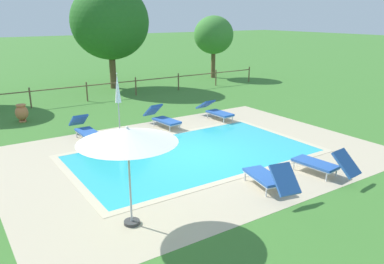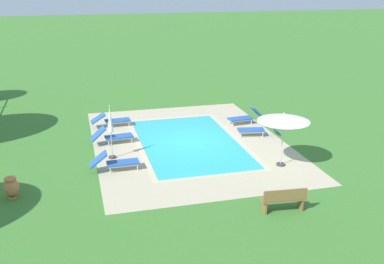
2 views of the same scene
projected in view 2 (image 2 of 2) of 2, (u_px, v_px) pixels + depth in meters
ground_plane at (189, 142)px, 21.93m from camera, size 160.00×160.00×0.00m
pool_deck_paving at (189, 142)px, 21.93m from camera, size 12.30×8.86×0.01m
swimming_pool_water at (189, 142)px, 21.93m from camera, size 7.89×4.45×0.01m
pool_coping_rim at (189, 142)px, 21.93m from camera, size 8.37×4.93×0.01m
sun_lounger_north_near_steps at (116, 162)px, 18.64m from camera, size 0.64×2.01×0.84m
sun_lounger_north_mid at (245, 117)px, 24.59m from camera, size 0.81×1.99×0.92m
sun_lounger_north_far at (112, 120)px, 24.11m from camera, size 0.73×2.08×0.77m
sun_lounger_north_end at (257, 128)px, 22.71m from camera, size 0.97×2.00×0.94m
sun_lounger_south_near_corner at (113, 136)px, 21.65m from camera, size 0.83×2.03×0.88m
patio_umbrella_open_foreground at (284, 118)px, 18.59m from camera, size 2.15×2.15×2.29m
patio_umbrella_closed_row_west at (110, 124)px, 19.54m from camera, size 0.32×0.32×2.38m
wooden_bench_lawn_side at (284, 199)px, 15.34m from camera, size 0.57×1.53×0.87m
terracotta_urn_near_fence at (11, 187)px, 16.30m from camera, size 0.55×0.55×0.78m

